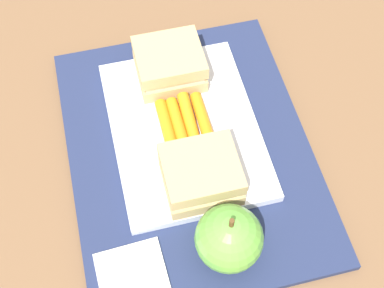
# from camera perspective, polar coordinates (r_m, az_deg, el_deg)

# --- Properties ---
(ground_plane) EXTENTS (2.40, 2.40, 0.00)m
(ground_plane) POSITION_cam_1_polar(r_m,az_deg,el_deg) (0.63, -0.27, -1.02)
(ground_plane) COLOR brown
(lunchbag_mat) EXTENTS (0.36, 0.28, 0.01)m
(lunchbag_mat) POSITION_cam_1_polar(r_m,az_deg,el_deg) (0.62, -0.27, -0.79)
(lunchbag_mat) COLOR navy
(lunchbag_mat) RESTS_ON ground_plane
(food_tray) EXTENTS (0.23, 0.17, 0.01)m
(food_tray) POSITION_cam_1_polar(r_m,az_deg,el_deg) (0.63, -0.81, 1.63)
(food_tray) COLOR white
(food_tray) RESTS_ON lunchbag_mat
(sandwich_half_left) EXTENTS (0.07, 0.08, 0.04)m
(sandwich_half_left) POSITION_cam_1_polar(r_m,az_deg,el_deg) (0.65, -2.45, 8.61)
(sandwich_half_left) COLOR tan
(sandwich_half_left) RESTS_ON food_tray
(sandwich_half_right) EXTENTS (0.07, 0.08, 0.04)m
(sandwich_half_right) POSITION_cam_1_polar(r_m,az_deg,el_deg) (0.56, 0.98, -3.32)
(sandwich_half_right) COLOR tan
(sandwich_half_right) RESTS_ON food_tray
(carrot_sticks_bundle) EXTENTS (0.08, 0.06, 0.02)m
(carrot_sticks_bundle) POSITION_cam_1_polar(r_m,az_deg,el_deg) (0.62, -0.83, 2.26)
(carrot_sticks_bundle) COLOR orange
(carrot_sticks_bundle) RESTS_ON food_tray
(apple) EXTENTS (0.07, 0.07, 0.08)m
(apple) POSITION_cam_1_polar(r_m,az_deg,el_deg) (0.54, 4.03, -10.15)
(apple) COLOR #66B742
(apple) RESTS_ON lunchbag_mat
(paper_napkin) EXTENTS (0.07, 0.07, 0.00)m
(paper_napkin) POSITION_cam_1_polar(r_m,az_deg,el_deg) (0.56, -6.44, -14.12)
(paper_napkin) COLOR white
(paper_napkin) RESTS_ON lunchbag_mat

